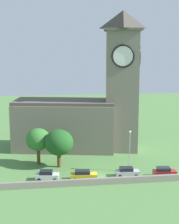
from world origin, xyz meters
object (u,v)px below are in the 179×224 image
tree_churchyard (59,143)px  tree_riverside_west (38,140)px  car_red (164,172)px  car_yellow (83,175)px  car_silver (127,172)px  car_white (47,175)px  streetlamp_west_mid (130,145)px  church (86,108)px

tree_churchyard → tree_riverside_west: bearing=150.9°
car_red → car_yellow: bearing=178.0°
car_silver → car_red: bearing=-9.2°
car_red → tree_churchyard: tree_churchyard is taller
car_white → car_yellow: 6.39m
car_silver → tree_churchyard: 14.36m
streetlamp_west_mid → tree_riverside_west: (-16.92, 6.55, -0.09)m
streetlamp_west_mid → car_silver: bearing=-112.3°
car_white → streetlamp_west_mid: bearing=9.2°
car_yellow → car_red: bearing=-2.0°
car_silver → car_yellow: bearing=-176.0°
car_yellow → car_red: car_red is taller
car_silver → streetlamp_west_mid: size_ratio=0.56×
church → car_yellow: bearing=-98.6°
car_white → car_red: (21.04, -1.23, 0.01)m
church → car_red: size_ratio=7.31×
car_yellow → car_silver: size_ratio=1.08×
car_yellow → streetlamp_west_mid: streetlamp_west_mid is taller
tree_riverside_west → car_red: bearing=-24.6°
car_red → streetlamp_west_mid: (-5.55, 3.74, 4.27)m
car_yellow → tree_churchyard: 9.39m
tree_churchyard → car_red: bearing=-23.6°
car_white → car_red: car_red is taller
church → tree_churchyard: size_ratio=4.15×
church → streetlamp_west_mid: bearing=-69.7°
car_yellow → car_white: bearing=173.6°
car_white → tree_riverside_west: 10.09m
car_red → car_white: bearing=176.7°
church → car_white: (-9.35, -19.10, -8.53)m
car_white → streetlamp_west_mid: streetlamp_west_mid is taller
church → car_silver: 21.66m
tree_riverside_west → streetlamp_west_mid: bearing=-21.2°
church → car_yellow: (-3.00, -19.81, -8.54)m
car_yellow → streetlamp_west_mid: bearing=19.5°
car_red → car_silver: bearing=170.8°
car_white → car_silver: bearing=-0.6°
church → tree_churchyard: bearing=-119.2°
streetlamp_west_mid → car_white: bearing=-170.8°
car_red → tree_riverside_west: (-22.48, 10.29, 4.18)m
car_silver → streetlamp_west_mid: streetlamp_west_mid is taller
church → car_white: church is taller
car_yellow → tree_churchyard: (-3.83, 7.57, 4.03)m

